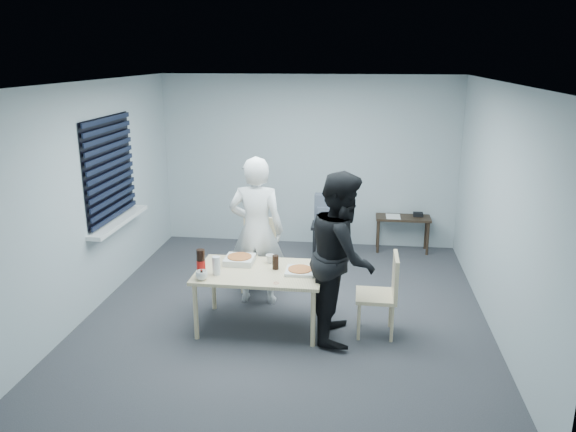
# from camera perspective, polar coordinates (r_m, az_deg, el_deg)

# --- Properties ---
(room) EXTENTS (5.00, 5.00, 5.00)m
(room) POSITION_cam_1_polar(r_m,az_deg,el_deg) (7.14, -17.40, 3.76)
(room) COLOR #303036
(room) RESTS_ON ground
(dining_table) EXTENTS (1.34, 0.85, 0.65)m
(dining_table) POSITION_cam_1_polar(r_m,az_deg,el_deg) (6.06, -2.91, -6.09)
(dining_table) COLOR beige
(dining_table) RESTS_ON ground
(chair_far) EXTENTS (0.42, 0.42, 0.89)m
(chair_far) POSITION_cam_1_polar(r_m,az_deg,el_deg) (7.14, -2.97, -3.27)
(chair_far) COLOR beige
(chair_far) RESTS_ON ground
(chair_right) EXTENTS (0.42, 0.42, 0.89)m
(chair_right) POSITION_cam_1_polar(r_m,az_deg,el_deg) (6.00, 9.78, -7.34)
(chair_right) COLOR beige
(chair_right) RESTS_ON ground
(person_white) EXTENTS (0.65, 0.42, 1.77)m
(person_white) POSITION_cam_1_polar(r_m,az_deg,el_deg) (6.59, -3.22, -1.52)
(person_white) COLOR white
(person_white) RESTS_ON ground
(person_black) EXTENTS (0.47, 0.86, 1.77)m
(person_black) POSITION_cam_1_polar(r_m,az_deg,el_deg) (5.79, 5.53, -4.09)
(person_black) COLOR black
(person_black) RESTS_ON ground
(side_table) EXTENTS (0.81, 0.36, 0.54)m
(side_table) POSITION_cam_1_polar(r_m,az_deg,el_deg) (8.59, 11.60, -0.59)
(side_table) COLOR #33251A
(side_table) RESTS_ON ground
(stool) EXTENTS (0.39, 0.39, 0.54)m
(stool) POSITION_cam_1_polar(r_m,az_deg,el_deg) (8.06, 3.81, -1.58)
(stool) COLOR black
(stool) RESTS_ON ground
(backpack) EXTENTS (0.32, 0.23, 0.44)m
(backpack) POSITION_cam_1_polar(r_m,az_deg,el_deg) (7.96, 3.85, 0.62)
(backpack) COLOR slate
(backpack) RESTS_ON stool
(pizza_box_a) EXTENTS (0.32, 0.32, 0.08)m
(pizza_box_a) POSITION_cam_1_polar(r_m,az_deg,el_deg) (6.25, -4.93, -4.43)
(pizza_box_a) COLOR silver
(pizza_box_a) RESTS_ON dining_table
(pizza_box_b) EXTENTS (0.30, 0.30, 0.04)m
(pizza_box_b) POSITION_cam_1_polar(r_m,az_deg,el_deg) (5.97, 1.24, -5.56)
(pizza_box_b) COLOR silver
(pizza_box_b) RESTS_ON dining_table
(mug_a) EXTENTS (0.17, 0.17, 0.10)m
(mug_a) POSITION_cam_1_polar(r_m,az_deg,el_deg) (5.84, -8.75, -5.97)
(mug_a) COLOR white
(mug_a) RESTS_ON dining_table
(mug_b) EXTENTS (0.10, 0.10, 0.09)m
(mug_b) POSITION_cam_1_polar(r_m,az_deg,el_deg) (6.23, -1.82, -4.37)
(mug_b) COLOR white
(mug_b) RESTS_ON dining_table
(cola_glass) EXTENTS (0.09, 0.09, 0.15)m
(cola_glass) POSITION_cam_1_polar(r_m,az_deg,el_deg) (6.04, -1.28, -4.72)
(cola_glass) COLOR black
(cola_glass) RESTS_ON dining_table
(soda_bottle) EXTENTS (0.09, 0.09, 0.29)m
(soda_bottle) POSITION_cam_1_polar(r_m,az_deg,el_deg) (5.90, -8.83, -4.79)
(soda_bottle) COLOR black
(soda_bottle) RESTS_ON dining_table
(plastic_cups) EXTENTS (0.09, 0.09, 0.20)m
(plastic_cups) POSITION_cam_1_polar(r_m,az_deg,el_deg) (5.93, -7.30, -5.02)
(plastic_cups) COLOR silver
(plastic_cups) RESTS_ON dining_table
(rubber_band) EXTENTS (0.06, 0.06, 0.00)m
(rubber_band) POSITION_cam_1_polar(r_m,az_deg,el_deg) (5.71, -1.22, -6.83)
(rubber_band) COLOR red
(rubber_band) RESTS_ON dining_table
(papers) EXTENTS (0.23, 0.30, 0.00)m
(papers) POSITION_cam_1_polar(r_m,az_deg,el_deg) (8.55, 10.63, -0.05)
(papers) COLOR white
(papers) RESTS_ON side_table
(black_box) EXTENTS (0.17, 0.15, 0.06)m
(black_box) POSITION_cam_1_polar(r_m,az_deg,el_deg) (8.63, 13.07, 0.16)
(black_box) COLOR black
(black_box) RESTS_ON side_table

